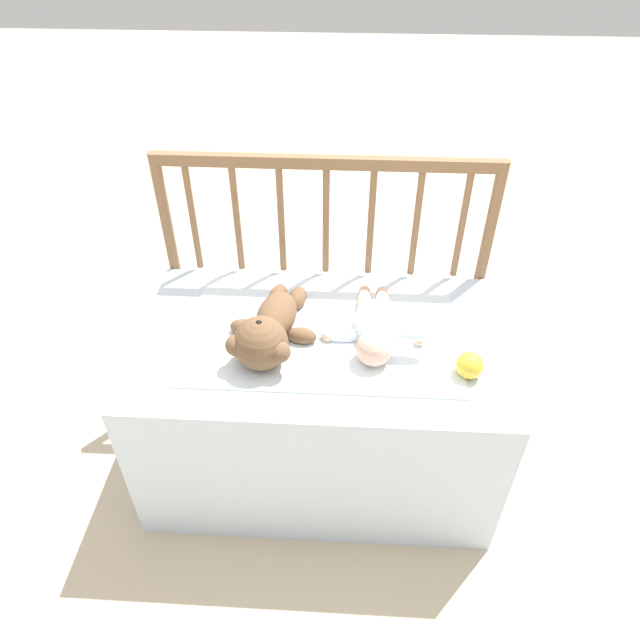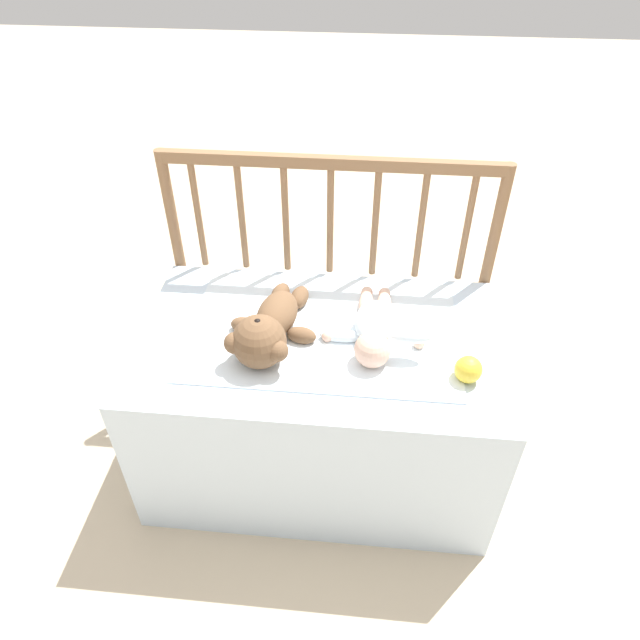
% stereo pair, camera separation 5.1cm
% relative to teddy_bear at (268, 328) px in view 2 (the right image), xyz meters
% --- Properties ---
extents(ground_plane, '(12.00, 12.00, 0.00)m').
position_rel_teddy_bear_xyz_m(ground_plane, '(0.14, 0.04, -0.62)').
color(ground_plane, '#C6B293').
extents(crib_mattress, '(1.08, 0.65, 0.55)m').
position_rel_teddy_bear_xyz_m(crib_mattress, '(0.14, 0.04, -0.34)').
color(crib_mattress, silver).
rests_on(crib_mattress, ground_plane).
extents(crib_rail, '(1.08, 0.04, 0.96)m').
position_rel_teddy_bear_xyz_m(crib_rail, '(0.14, 0.39, 0.04)').
color(crib_rail, brown).
rests_on(crib_rail, ground_plane).
extents(blanket, '(0.79, 0.52, 0.01)m').
position_rel_teddy_bear_xyz_m(blanket, '(0.15, 0.08, -0.06)').
color(blanket, white).
rests_on(blanket, crib_mattress).
extents(teddy_bear, '(0.26, 0.41, 0.15)m').
position_rel_teddy_bear_xyz_m(teddy_bear, '(0.00, 0.00, 0.00)').
color(teddy_bear, brown).
rests_on(teddy_bear, crib_mattress).
extents(baby, '(0.31, 0.37, 0.10)m').
position_rel_teddy_bear_xyz_m(baby, '(0.30, 0.06, -0.02)').
color(baby, white).
rests_on(baby, crib_mattress).
extents(toy_ball, '(0.07, 0.07, 0.07)m').
position_rel_teddy_bear_xyz_m(toy_ball, '(0.55, -0.09, -0.03)').
color(toy_ball, yellow).
rests_on(toy_ball, crib_mattress).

